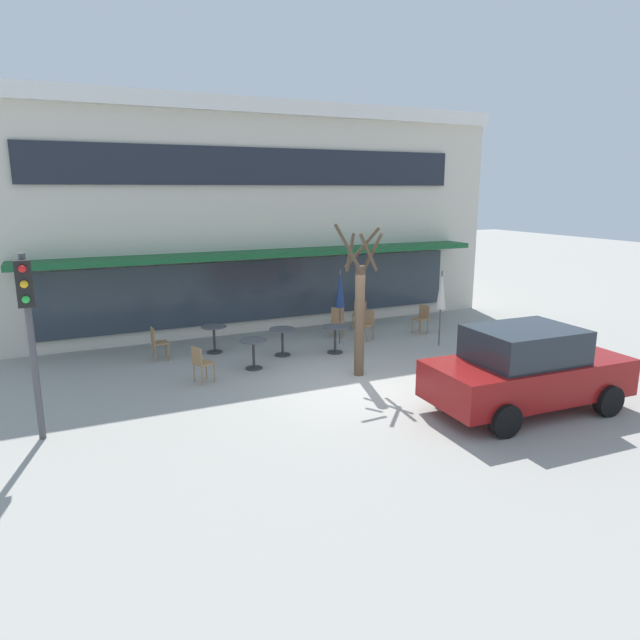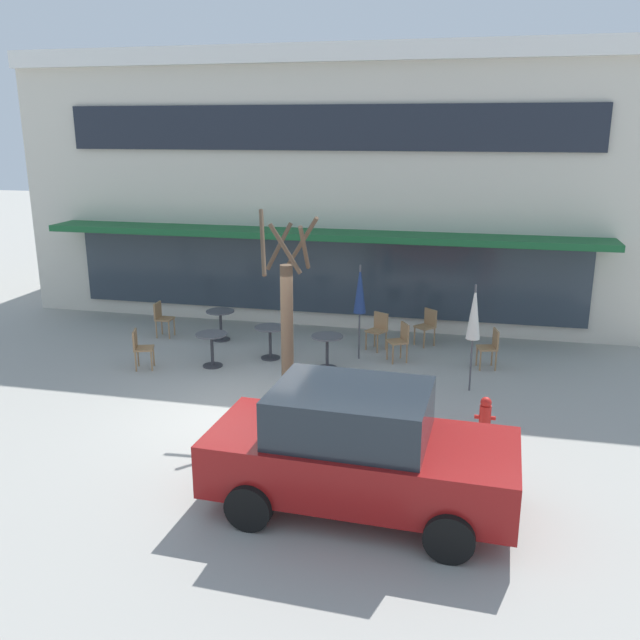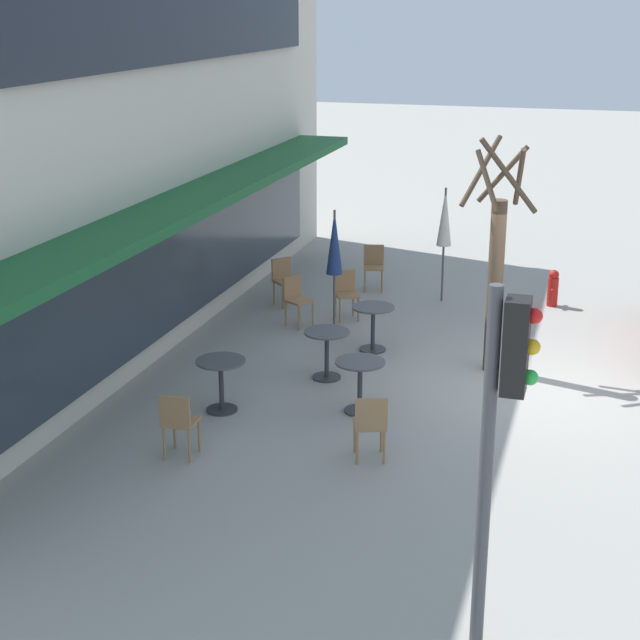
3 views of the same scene
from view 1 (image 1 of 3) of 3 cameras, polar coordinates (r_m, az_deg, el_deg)
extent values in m
plane|color=#9E9B93|center=(13.23, 3.39, -6.78)|extent=(80.00, 80.00, 0.00)
cube|color=beige|center=(21.78, -9.35, 10.42)|extent=(16.86, 8.00, 7.13)
cube|color=silver|center=(18.00, -5.88, 20.59)|extent=(16.86, 0.24, 0.44)
cube|color=#19592D|center=(17.54, -5.08, 6.64)|extent=(14.33, 1.10, 0.16)
cube|color=#1E232D|center=(17.91, -5.81, 15.02)|extent=(13.49, 0.10, 1.10)
cube|color=#2D3842|center=(18.16, -5.54, 3.02)|extent=(13.49, 0.10, 1.90)
cylinder|color=#333338|center=(14.66, -6.62, -4.80)|extent=(0.44, 0.44, 0.03)
cylinder|color=#333338|center=(14.55, -6.65, -3.43)|extent=(0.07, 0.07, 0.70)
cylinder|color=#4C4C51|center=(14.46, -6.69, -2.04)|extent=(0.70, 0.70, 0.03)
cylinder|color=#333338|center=(16.25, -10.48, -3.16)|extent=(0.44, 0.44, 0.03)
cylinder|color=#333338|center=(16.15, -10.53, -1.92)|extent=(0.07, 0.07, 0.70)
cylinder|color=#4C4C51|center=(16.06, -10.59, -0.66)|extent=(0.70, 0.70, 0.03)
cylinder|color=#333338|center=(15.96, 1.51, -3.23)|extent=(0.44, 0.44, 0.03)
cylinder|color=#333338|center=(15.87, 1.52, -1.97)|extent=(0.07, 0.07, 0.70)
cylinder|color=#4C4C51|center=(15.78, 1.52, -0.69)|extent=(0.70, 0.70, 0.03)
cylinder|color=#333338|center=(15.74, -3.76, -3.49)|extent=(0.44, 0.44, 0.03)
cylinder|color=#333338|center=(15.64, -3.78, -2.21)|extent=(0.07, 0.07, 0.70)
cylinder|color=#4C4C51|center=(15.55, -3.79, -0.91)|extent=(0.70, 0.70, 0.03)
cylinder|color=#4C4C51|center=(16.80, 11.96, 1.11)|extent=(0.04, 0.04, 2.20)
cone|color=silver|center=(16.69, 12.05, 2.96)|extent=(0.28, 0.28, 1.10)
cylinder|color=#4C4C51|center=(16.67, 2.01, 1.30)|extent=(0.04, 0.04, 2.20)
cone|color=navy|center=(16.57, 2.02, 3.17)|extent=(0.28, 0.28, 1.10)
cylinder|color=#9E754C|center=(17.45, 2.28, -1.12)|extent=(0.04, 0.04, 0.45)
cylinder|color=#9E754C|center=(17.46, 1.16, -1.10)|extent=(0.04, 0.04, 0.45)
cylinder|color=#9E754C|center=(17.78, 2.31, -0.85)|extent=(0.04, 0.04, 0.45)
cylinder|color=#9E754C|center=(17.79, 1.21, -0.83)|extent=(0.04, 0.04, 0.45)
cube|color=#9E754C|center=(17.56, 1.75, -0.20)|extent=(0.54, 0.54, 0.04)
cube|color=#9E754C|center=(17.69, 1.77, 0.63)|extent=(0.37, 0.23, 0.40)
cylinder|color=#9E754C|center=(14.02, -11.30, -4.91)|extent=(0.04, 0.04, 0.45)
cylinder|color=#9E754C|center=(13.75, -10.52, -5.23)|extent=(0.04, 0.04, 0.45)
cylinder|color=#9E754C|center=(13.85, -12.48, -5.19)|extent=(0.04, 0.04, 0.45)
cylinder|color=#9E754C|center=(13.57, -11.72, -5.53)|extent=(0.04, 0.04, 0.45)
cube|color=#9E754C|center=(13.72, -11.55, -4.24)|extent=(0.51, 0.51, 0.04)
cube|color=#9E754C|center=(13.57, -12.23, -3.50)|extent=(0.17, 0.39, 0.40)
cylinder|color=#9E754C|center=(17.05, 4.75, -1.49)|extent=(0.04, 0.04, 0.45)
cylinder|color=#9E754C|center=(17.22, 3.77, -1.33)|extent=(0.04, 0.04, 0.45)
cylinder|color=#9E754C|center=(17.34, 5.31, -1.25)|extent=(0.04, 0.04, 0.45)
cylinder|color=#9E754C|center=(17.50, 4.35, -1.10)|extent=(0.04, 0.04, 0.45)
cube|color=#9E754C|center=(17.22, 4.56, -0.50)|extent=(0.55, 0.55, 0.04)
cube|color=#9E754C|center=(17.32, 4.87, 0.32)|extent=(0.24, 0.37, 0.40)
cylinder|color=#9E754C|center=(18.45, 4.30, -0.37)|extent=(0.04, 0.04, 0.45)
cylinder|color=#9E754C|center=(18.52, 3.27, -0.30)|extent=(0.04, 0.04, 0.45)
cylinder|color=#9E754C|center=(18.77, 4.53, -0.14)|extent=(0.04, 0.04, 0.45)
cylinder|color=#9E754C|center=(18.84, 3.52, -0.07)|extent=(0.04, 0.04, 0.45)
cube|color=#9E754C|center=(18.59, 3.92, 0.52)|extent=(0.56, 0.56, 0.04)
cube|color=#9E754C|center=(18.72, 4.05, 1.29)|extent=(0.32, 0.30, 0.40)
cylinder|color=#9E754C|center=(18.07, 10.01, -0.82)|extent=(0.04, 0.04, 0.45)
cylinder|color=#9E754C|center=(18.29, 9.21, -0.62)|extent=(0.04, 0.04, 0.45)
cylinder|color=#9E754C|center=(18.32, 10.71, -0.66)|extent=(0.04, 0.04, 0.45)
cylinder|color=#9E754C|center=(18.53, 9.92, -0.47)|extent=(0.04, 0.04, 0.45)
cube|color=#9E754C|center=(18.25, 9.99, 0.11)|extent=(0.48, 0.48, 0.04)
cube|color=#9E754C|center=(18.33, 10.39, 0.86)|extent=(0.13, 0.40, 0.40)
cylinder|color=#9E754C|center=(16.04, -15.17, -2.83)|extent=(0.04, 0.04, 0.45)
cylinder|color=#9E754C|center=(15.72, -14.90, -3.14)|extent=(0.04, 0.04, 0.45)
cylinder|color=#9E754C|center=(15.98, -16.36, -2.97)|extent=(0.04, 0.04, 0.45)
cylinder|color=#9E754C|center=(15.66, -16.12, -3.28)|extent=(0.04, 0.04, 0.45)
cube|color=#9E754C|center=(15.79, -15.69, -2.20)|extent=(0.41, 0.41, 0.04)
cube|color=#9E754C|center=(15.70, -16.38, -1.49)|extent=(0.05, 0.40, 0.40)
cube|color=maroon|center=(12.48, 20.02, -5.42)|extent=(4.27, 1.97, 0.76)
cube|color=#232B33|center=(12.18, 19.76, -2.30)|extent=(2.16, 1.68, 0.68)
cylinder|color=black|center=(14.07, 21.34, -5.09)|extent=(0.65, 0.25, 0.64)
cylinder|color=black|center=(12.93, 26.89, -7.20)|extent=(0.65, 0.25, 0.64)
cylinder|color=black|center=(12.46, 12.62, -6.80)|extent=(0.65, 0.25, 0.64)
cylinder|color=black|center=(11.15, 18.03, -9.54)|extent=(0.65, 0.25, 0.64)
cylinder|color=brown|center=(13.78, 3.98, -0.15)|extent=(0.24, 0.24, 2.70)
cylinder|color=brown|center=(13.68, 5.32, 6.87)|extent=(0.12, 0.75, 0.91)
cylinder|color=brown|center=(13.89, 4.23, 7.21)|extent=(0.76, 0.55, 1.02)
cylinder|color=brown|center=(13.57, 3.04, 6.78)|extent=(0.46, 0.47, 0.86)
cylinder|color=brown|center=(13.17, 2.89, 7.13)|extent=(0.39, 0.88, 1.11)
cylinder|color=brown|center=(13.30, 4.86, 6.78)|extent=(0.60, 0.21, 0.93)
cylinder|color=#47474C|center=(11.30, -26.81, -2.63)|extent=(0.12, 0.12, 3.40)
cube|color=black|center=(10.89, -27.46, 3.24)|extent=(0.26, 0.20, 0.80)
sphere|color=red|center=(10.73, -27.63, 4.55)|extent=(0.13, 0.13, 0.13)
sphere|color=gold|center=(10.76, -27.49, 3.19)|extent=(0.13, 0.13, 0.13)
sphere|color=green|center=(10.80, -27.34, 1.83)|extent=(0.13, 0.13, 0.13)
cylinder|color=red|center=(15.63, 17.19, -3.18)|extent=(0.20, 0.20, 0.55)
sphere|color=red|center=(15.55, 17.27, -2.00)|extent=(0.19, 0.19, 0.19)
cylinder|color=red|center=(15.53, 16.85, -3.05)|extent=(0.10, 0.07, 0.07)
cylinder|color=red|center=(15.70, 17.55, -2.93)|extent=(0.10, 0.07, 0.07)
camera|label=2|loc=(9.95, 66.64, 9.12)|focal=38.00mm
camera|label=3|loc=(12.97, -64.87, 10.46)|focal=55.00mm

